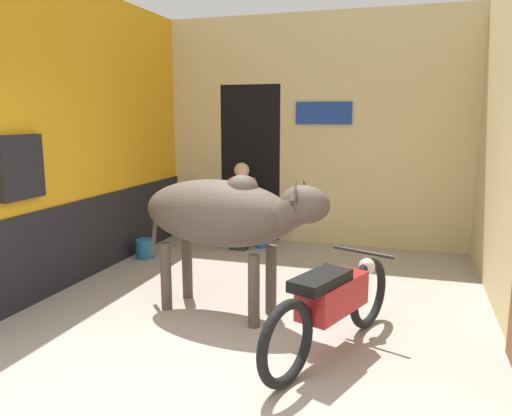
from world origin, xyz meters
The scene contains 8 objects.
ground_plane centered at (0.00, 0.00, 0.00)m, with size 30.00×30.00×0.00m, color #9E9389.
wall_left_shopfront centered at (-2.38, 2.21, 1.66)m, with size 0.25×4.44×3.44m.
wall_back_with_doorway centered at (-0.37, 4.70, 1.53)m, with size 4.60×0.93×3.44m.
cow centered at (-0.28, 1.41, 1.00)m, with size 2.00×0.94×1.40m.
motorcycle_near centered at (0.87, 0.85, 0.44)m, with size 0.86×1.88×0.77m.
shopkeeper_seated centered at (-0.95, 3.84, 0.68)m, with size 0.36×0.34×1.27m.
plastic_stool centered at (-0.66, 3.95, 0.23)m, with size 0.31×0.31×0.42m.
bucket centered at (-2.04, 2.92, 0.13)m, with size 0.26×0.26×0.26m.
Camera 1 is at (1.41, -3.04, 1.94)m, focal length 35.00 mm.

